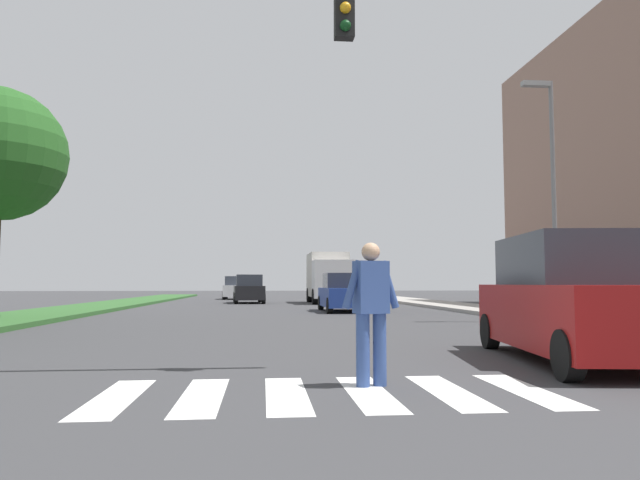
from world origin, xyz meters
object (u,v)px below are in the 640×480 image
(sedan_distant, at_px, (249,290))
(sedan_midblock, at_px, (344,294))
(street_lamp_right, at_px, (550,176))
(suv_crossing, at_px, (575,301))
(truck_box_delivery, at_px, (329,276))
(pedestrian_performer, at_px, (371,306))
(sedan_far_horizon, at_px, (236,289))

(sedan_distant, bearing_deg, sedan_midblock, -69.18)
(street_lamp_right, xyz_separation_m, suv_crossing, (-4.18, -8.81, -3.66))
(sedan_distant, bearing_deg, truck_box_delivery, -7.00)
(sedan_midblock, xyz_separation_m, sedan_distant, (-4.36, 11.46, 0.03))
(truck_box_delivery, bearing_deg, sedan_midblock, -92.87)
(sedan_midblock, relative_size, truck_box_delivery, 0.71)
(sedan_distant, relative_size, truck_box_delivery, 0.74)
(suv_crossing, relative_size, truck_box_delivery, 0.77)
(pedestrian_performer, relative_size, sedan_midblock, 0.39)
(sedan_distant, height_order, sedan_far_horizon, sedan_far_horizon)
(sedan_midblock, xyz_separation_m, truck_box_delivery, (0.54, 10.86, 0.87))
(street_lamp_right, xyz_separation_m, truck_box_delivery, (-4.98, 18.54, -2.96))
(suv_crossing, height_order, sedan_distant, suv_crossing)
(suv_crossing, xyz_separation_m, sedan_distant, (-5.70, 27.94, -0.13))
(pedestrian_performer, distance_m, truck_box_delivery, 29.35)
(truck_box_delivery, bearing_deg, sedan_far_horizon, 122.29)
(pedestrian_performer, relative_size, sedan_distant, 0.37)
(street_lamp_right, xyz_separation_m, sedan_midblock, (-5.52, 7.68, -3.83))
(pedestrian_performer, relative_size, sedan_far_horizon, 0.41)
(suv_crossing, relative_size, sedan_far_horizon, 1.16)
(street_lamp_right, bearing_deg, pedestrian_performer, -125.97)
(street_lamp_right, height_order, sedan_distant, street_lamp_right)
(street_lamp_right, bearing_deg, sedan_midblock, 125.72)
(street_lamp_right, distance_m, sedan_far_horizon, 30.52)
(sedan_midblock, distance_m, truck_box_delivery, 10.91)
(truck_box_delivery, bearing_deg, suv_crossing, -88.32)
(pedestrian_performer, bearing_deg, sedan_far_horizon, 94.89)
(suv_crossing, bearing_deg, sedan_distant, 101.53)
(sedan_distant, bearing_deg, pedestrian_performer, -85.91)
(sedan_midblock, bearing_deg, sedan_distant, 110.82)
(suv_crossing, xyz_separation_m, truck_box_delivery, (-0.80, 27.34, 0.70))
(street_lamp_right, relative_size, suv_crossing, 1.56)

